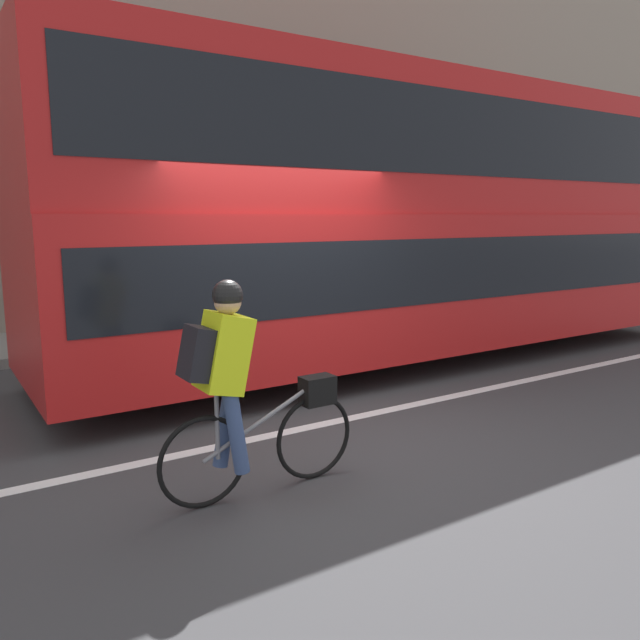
# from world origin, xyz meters

# --- Properties ---
(ground_plane) EXTENTS (80.00, 80.00, 0.00)m
(ground_plane) POSITION_xyz_m (0.00, 0.00, 0.00)
(ground_plane) COLOR #38383A
(road_center_line) EXTENTS (50.00, 0.14, 0.01)m
(road_center_line) POSITION_xyz_m (0.00, -0.04, 0.00)
(road_center_line) COLOR silver
(road_center_line) RESTS_ON ground_plane
(sidewalk_curb) EXTENTS (60.00, 2.14, 0.14)m
(sidewalk_curb) POSITION_xyz_m (0.00, 5.21, 0.07)
(sidewalk_curb) COLOR gray
(sidewalk_curb) RESTS_ON ground_plane
(building_facade) EXTENTS (60.00, 0.30, 9.01)m
(building_facade) POSITION_xyz_m (0.00, 6.43, 4.50)
(building_facade) COLOR gray
(building_facade) RESTS_ON ground_plane
(bus) EXTENTS (9.98, 2.49, 3.76)m
(bus) POSITION_xyz_m (2.68, 1.72, 2.08)
(bus) COLOR black
(bus) RESTS_ON ground_plane
(cyclist_on_bike) EXTENTS (1.58, 0.32, 1.60)m
(cyclist_on_bike) POSITION_xyz_m (-1.27, -1.06, 0.86)
(cyclist_on_bike) COLOR black
(cyclist_on_bike) RESTS_ON ground_plane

